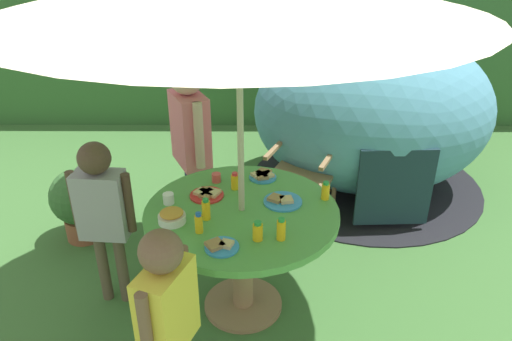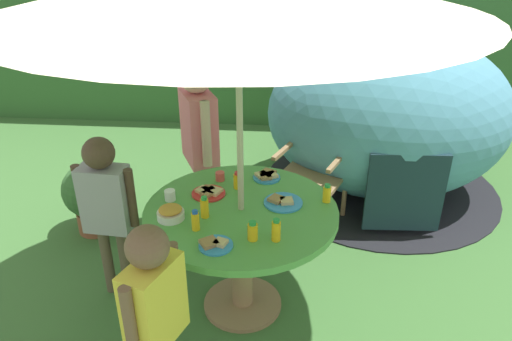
% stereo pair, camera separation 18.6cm
% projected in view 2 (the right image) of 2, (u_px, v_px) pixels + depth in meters
% --- Properties ---
extents(ground_plane, '(10.00, 10.00, 0.02)m').
position_uv_depth(ground_plane, '(243.00, 306.00, 3.17)').
color(ground_plane, '#3D6B33').
extents(hedge_backdrop, '(9.00, 0.70, 1.93)m').
position_uv_depth(hedge_backdrop, '(272.00, 42.00, 5.87)').
color(hedge_backdrop, '#33602D').
rests_on(hedge_backdrop, ground_plane).
extents(garden_table, '(1.15, 1.15, 0.74)m').
position_uv_depth(garden_table, '(241.00, 230.00, 2.90)').
color(garden_table, '#93704C').
rests_on(garden_table, ground_plane).
extents(wooden_chair, '(0.64, 0.65, 0.93)m').
position_uv_depth(wooden_chair, '(316.00, 163.00, 3.89)').
color(wooden_chair, '#93704C').
rests_on(wooden_chair, ground_plane).
extents(dome_tent, '(2.28, 2.28, 1.47)m').
position_uv_depth(dome_tent, '(387.00, 115.00, 4.28)').
color(dome_tent, teal).
rests_on(dome_tent, ground_plane).
extents(potted_plant, '(0.44, 0.44, 0.59)m').
position_uv_depth(potted_plant, '(91.00, 194.00, 3.80)').
color(potted_plant, brown).
rests_on(potted_plant, ground_plane).
extents(child_in_pink_shirt, '(0.34, 0.44, 1.41)m').
position_uv_depth(child_in_pink_shirt, '(199.00, 128.00, 3.54)').
color(child_in_pink_shirt, navy).
rests_on(child_in_pink_shirt, ground_plane).
extents(child_in_grey_shirt, '(0.39, 0.19, 1.14)m').
position_uv_depth(child_in_grey_shirt, '(106.00, 199.00, 2.96)').
color(child_in_grey_shirt, brown).
rests_on(child_in_grey_shirt, ground_plane).
extents(child_in_yellow_shirt, '(0.26, 0.37, 1.13)m').
position_uv_depth(child_in_yellow_shirt, '(154.00, 303.00, 2.16)').
color(child_in_yellow_shirt, navy).
rests_on(child_in_yellow_shirt, ground_plane).
extents(snack_bowl, '(0.16, 0.16, 0.08)m').
position_uv_depth(snack_bowl, '(171.00, 213.00, 2.72)').
color(snack_bowl, white).
rests_on(snack_bowl, garden_table).
extents(plate_mid_left, '(0.23, 0.23, 0.03)m').
position_uv_depth(plate_mid_left, '(283.00, 202.00, 2.88)').
color(plate_mid_left, '#338CD8').
rests_on(plate_mid_left, garden_table).
extents(plate_far_left, '(0.21, 0.21, 0.03)m').
position_uv_depth(plate_far_left, '(209.00, 192.00, 2.97)').
color(plate_far_left, red).
rests_on(plate_far_left, garden_table).
extents(plate_near_left, '(0.18, 0.18, 0.03)m').
position_uv_depth(plate_near_left, '(215.00, 244.00, 2.49)').
color(plate_near_left, '#338CD8').
rests_on(plate_near_left, garden_table).
extents(plate_front_edge, '(0.18, 0.19, 0.03)m').
position_uv_depth(plate_front_edge, '(267.00, 176.00, 3.17)').
color(plate_front_edge, '#338CD8').
rests_on(plate_front_edge, garden_table).
extents(juice_bottle_near_right, '(0.05, 0.05, 0.13)m').
position_uv_depth(juice_bottle_near_right, '(205.00, 207.00, 2.72)').
color(juice_bottle_near_right, yellow).
rests_on(juice_bottle_near_right, garden_table).
extents(juice_bottle_far_right, '(0.05, 0.05, 0.13)m').
position_uv_depth(juice_bottle_far_right, '(276.00, 230.00, 2.52)').
color(juice_bottle_far_right, yellow).
rests_on(juice_bottle_far_right, garden_table).
extents(juice_bottle_center_front, '(0.06, 0.06, 0.11)m').
position_uv_depth(juice_bottle_center_front, '(253.00, 231.00, 2.53)').
color(juice_bottle_center_front, yellow).
rests_on(juice_bottle_center_front, garden_table).
extents(juice_bottle_center_back, '(0.04, 0.04, 0.12)m').
position_uv_depth(juice_bottle_center_back, '(195.00, 221.00, 2.61)').
color(juice_bottle_center_back, yellow).
rests_on(juice_bottle_center_back, garden_table).
extents(juice_bottle_mid_right, '(0.05, 0.05, 0.11)m').
position_uv_depth(juice_bottle_mid_right, '(237.00, 181.00, 3.03)').
color(juice_bottle_mid_right, yellow).
rests_on(juice_bottle_mid_right, garden_table).
extents(juice_bottle_back_edge, '(0.05, 0.05, 0.12)m').
position_uv_depth(juice_bottle_back_edge, '(327.00, 194.00, 2.88)').
color(juice_bottle_back_edge, yellow).
rests_on(juice_bottle_back_edge, garden_table).
extents(cup_near, '(0.07, 0.07, 0.07)m').
position_uv_depth(cup_near, '(170.00, 195.00, 2.90)').
color(cup_near, white).
rests_on(cup_near, garden_table).
extents(cup_far, '(0.06, 0.06, 0.06)m').
position_uv_depth(cup_far, '(220.00, 176.00, 3.13)').
color(cup_far, '#E04C47').
rests_on(cup_far, garden_table).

